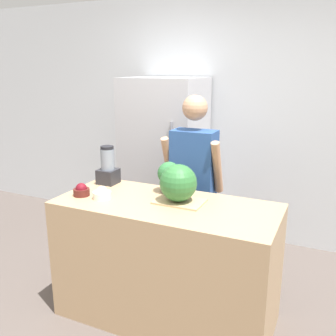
{
  "coord_description": "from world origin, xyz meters",
  "views": [
    {
      "loc": [
        1.06,
        -1.91,
        1.86
      ],
      "look_at": [
        0.0,
        0.39,
        1.17
      ],
      "focal_mm": 40.0,
      "sensor_mm": 36.0,
      "label": 1
    }
  ],
  "objects_px": {
    "refrigerator": "(165,160)",
    "potted_plant": "(169,176)",
    "watermelon": "(178,183)",
    "bowl_cherries": "(81,191)",
    "person": "(193,187)",
    "blender": "(108,168)",
    "bowl_cream": "(102,194)"
  },
  "relations": [
    {
      "from": "bowl_cream",
      "to": "blender",
      "type": "xyz_separation_m",
      "value": [
        -0.17,
        0.33,
        0.1
      ]
    },
    {
      "from": "refrigerator",
      "to": "blender",
      "type": "bearing_deg",
      "value": -90.67
    },
    {
      "from": "watermelon",
      "to": "bowl_cherries",
      "type": "bearing_deg",
      "value": -167.07
    },
    {
      "from": "refrigerator",
      "to": "watermelon",
      "type": "xyz_separation_m",
      "value": [
        0.69,
        -1.24,
        0.19
      ]
    },
    {
      "from": "potted_plant",
      "to": "refrigerator",
      "type": "bearing_deg",
      "value": 116.91
    },
    {
      "from": "blender",
      "to": "potted_plant",
      "type": "relative_size",
      "value": 1.31
    },
    {
      "from": "person",
      "to": "potted_plant",
      "type": "bearing_deg",
      "value": -94.99
    },
    {
      "from": "bowl_cream",
      "to": "blender",
      "type": "relative_size",
      "value": 0.42
    },
    {
      "from": "person",
      "to": "potted_plant",
      "type": "height_order",
      "value": "person"
    },
    {
      "from": "person",
      "to": "potted_plant",
      "type": "relative_size",
      "value": 6.79
    },
    {
      "from": "potted_plant",
      "to": "blender",
      "type": "bearing_deg",
      "value": -179.95
    },
    {
      "from": "refrigerator",
      "to": "person",
      "type": "distance_m",
      "value": 0.86
    },
    {
      "from": "watermelon",
      "to": "potted_plant",
      "type": "distance_m",
      "value": 0.24
    },
    {
      "from": "refrigerator",
      "to": "potted_plant",
      "type": "xyz_separation_m",
      "value": [
        0.54,
        -1.06,
        0.18
      ]
    },
    {
      "from": "person",
      "to": "watermelon",
      "type": "xyz_separation_m",
      "value": [
        0.12,
        -0.61,
        0.22
      ]
    },
    {
      "from": "bowl_cream",
      "to": "person",
      "type": "bearing_deg",
      "value": 61.01
    },
    {
      "from": "bowl_cherries",
      "to": "potted_plant",
      "type": "bearing_deg",
      "value": 31.29
    },
    {
      "from": "watermelon",
      "to": "bowl_cream",
      "type": "bearing_deg",
      "value": -163.85
    },
    {
      "from": "bowl_cream",
      "to": "potted_plant",
      "type": "xyz_separation_m",
      "value": [
        0.39,
        0.33,
        0.09
      ]
    },
    {
      "from": "refrigerator",
      "to": "watermelon",
      "type": "relative_size",
      "value": 6.61
    },
    {
      "from": "refrigerator",
      "to": "bowl_cherries",
      "type": "xyz_separation_m",
      "value": [
        -0.02,
        -1.41,
        0.08
      ]
    },
    {
      "from": "person",
      "to": "blender",
      "type": "distance_m",
      "value": 0.76
    },
    {
      "from": "blender",
      "to": "potted_plant",
      "type": "distance_m",
      "value": 0.55
    },
    {
      "from": "person",
      "to": "bowl_cream",
      "type": "bearing_deg",
      "value": -118.99
    },
    {
      "from": "refrigerator",
      "to": "bowl_cherries",
      "type": "distance_m",
      "value": 1.41
    },
    {
      "from": "bowl_cherries",
      "to": "blender",
      "type": "height_order",
      "value": "blender"
    },
    {
      "from": "person",
      "to": "blender",
      "type": "bearing_deg",
      "value": -143.91
    },
    {
      "from": "refrigerator",
      "to": "person",
      "type": "relative_size",
      "value": 1.07
    },
    {
      "from": "blender",
      "to": "bowl_cream",
      "type": "bearing_deg",
      "value": -63.49
    },
    {
      "from": "refrigerator",
      "to": "potted_plant",
      "type": "distance_m",
      "value": 1.21
    },
    {
      "from": "watermelon",
      "to": "bowl_cream",
      "type": "distance_m",
      "value": 0.57
    },
    {
      "from": "person",
      "to": "watermelon",
      "type": "bearing_deg",
      "value": -79.14
    }
  ]
}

